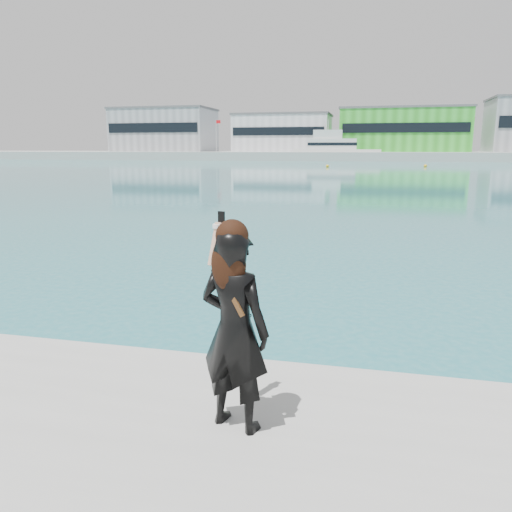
{
  "coord_description": "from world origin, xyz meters",
  "views": [
    {
      "loc": [
        1.62,
        -3.62,
        2.9
      ],
      "look_at": [
        0.66,
        0.45,
        1.99
      ],
      "focal_mm": 35.0,
      "sensor_mm": 36.0,
      "label": 1
    }
  ],
  "objects": [
    {
      "name": "buoy_far",
      "position": [
        -5.52,
        75.61,
        0.0
      ],
      "size": [
        0.5,
        0.5,
        0.5
      ],
      "primitive_type": "sphere",
      "color": "#F9AF0D",
      "rests_on": "ground"
    },
    {
      "name": "far_quay",
      "position": [
        0.0,
        130.0,
        1.0
      ],
      "size": [
        320.0,
        40.0,
        2.0
      ],
      "primitive_type": "cube",
      "color": "#9E9E99",
      "rests_on": "ground"
    },
    {
      "name": "warehouse_green",
      "position": [
        8.0,
        127.98,
        7.26
      ],
      "size": [
        30.6,
        16.36,
        10.5
      ],
      "color": "green",
      "rests_on": "far_quay"
    },
    {
      "name": "warehouse_grey_left",
      "position": [
        -55.0,
        127.98,
        7.76
      ],
      "size": [
        26.52,
        16.36,
        11.5
      ],
      "color": "gray",
      "rests_on": "far_quay"
    },
    {
      "name": "woman",
      "position": [
        0.66,
        -0.25,
        1.62
      ],
      "size": [
        0.64,
        0.51,
        1.63
      ],
      "rotation": [
        0.0,
        0.0,
        2.86
      ],
      "color": "black",
      "rests_on": "near_quay"
    },
    {
      "name": "flagpole_right",
      "position": [
        22.09,
        121.0,
        6.54
      ],
      "size": [
        1.28,
        0.16,
        8.0
      ],
      "color": "silver",
      "rests_on": "far_quay"
    },
    {
      "name": "flagpole_left",
      "position": [
        -37.91,
        121.0,
        6.54
      ],
      "size": [
        1.28,
        0.16,
        8.0
      ],
      "color": "silver",
      "rests_on": "far_quay"
    },
    {
      "name": "warehouse_white",
      "position": [
        -22.0,
        127.98,
        6.76
      ],
      "size": [
        24.48,
        15.35,
        9.5
      ],
      "color": "silver",
      "rests_on": "far_quay"
    },
    {
      "name": "ground",
      "position": [
        0.0,
        0.0,
        0.0
      ],
      "size": [
        500.0,
        500.0,
        0.0
      ],
      "primitive_type": "plane",
      "color": "#1B737F",
      "rests_on": "ground"
    },
    {
      "name": "motor_yacht",
      "position": [
        -7.53,
        114.93,
        2.57
      ],
      "size": [
        19.81,
        6.36,
        9.13
      ],
      "rotation": [
        0.0,
        0.0,
        0.05
      ],
      "color": "silver",
      "rests_on": "ground"
    },
    {
      "name": "buoy_near",
      "position": [
        9.43,
        80.05,
        0.0
      ],
      "size": [
        0.5,
        0.5,
        0.5
      ],
      "primitive_type": "sphere",
      "color": "#F9AF0D",
      "rests_on": "ground"
    }
  ]
}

